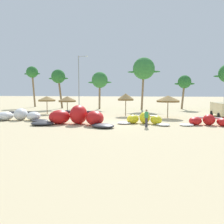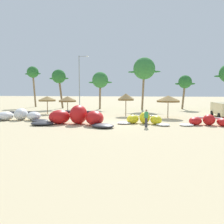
{
  "view_description": "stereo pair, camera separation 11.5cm",
  "coord_description": "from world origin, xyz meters",
  "px_view_note": "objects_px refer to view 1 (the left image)",
  "views": [
    {
      "loc": [
        3.35,
        -21.93,
        3.23
      ],
      "look_at": [
        -0.75,
        2.0,
        1.0
      ],
      "focal_mm": 35.49,
      "sensor_mm": 36.0,
      "label": 1
    },
    {
      "loc": [
        3.46,
        -21.91,
        3.23
      ],
      "look_at": [
        -0.75,
        2.0,
        1.0
      ],
      "focal_mm": 35.49,
      "sensor_mm": 36.0,
      "label": 2
    }
  ],
  "objects_px": {
    "kite_left_of_center": "(144,119)",
    "beach_umbrella_middle": "(67,99)",
    "beach_umbrella_outermost": "(168,99)",
    "palm_center_right": "(184,82)",
    "kite_left": "(77,117)",
    "person_near_kites": "(146,118)",
    "parked_van": "(224,109)",
    "palm_left_of_gap": "(100,80)",
    "lamppost_west": "(80,79)",
    "palm_center_left": "(144,69)",
    "kite_center": "(209,121)",
    "kite_far_left": "(19,116)",
    "palm_leftmost": "(32,73)",
    "beach_umbrella_near_palms": "(126,97)",
    "beach_umbrella_near_van": "(47,99)",
    "palm_left": "(58,77)"
  },
  "relations": [
    {
      "from": "parked_van",
      "to": "beach_umbrella_outermost",
      "type": "bearing_deg",
      "value": -165.17
    },
    {
      "from": "kite_center",
      "to": "person_near_kites",
      "type": "xyz_separation_m",
      "value": [
        -5.92,
        -1.9,
        0.41
      ]
    },
    {
      "from": "kite_left_of_center",
      "to": "beach_umbrella_middle",
      "type": "relative_size",
      "value": 2.1
    },
    {
      "from": "beach_umbrella_middle",
      "to": "person_near_kites",
      "type": "height_order",
      "value": "beach_umbrella_middle"
    },
    {
      "from": "kite_far_left",
      "to": "palm_center_right",
      "type": "height_order",
      "value": "palm_center_right"
    },
    {
      "from": "kite_far_left",
      "to": "kite_left_of_center",
      "type": "xyz_separation_m",
      "value": [
        13.96,
        -0.32,
        -0.06
      ]
    },
    {
      "from": "palm_leftmost",
      "to": "palm_left_of_gap",
      "type": "distance_m",
      "value": 15.66
    },
    {
      "from": "kite_left_of_center",
      "to": "lamppost_west",
      "type": "relative_size",
      "value": 0.51
    },
    {
      "from": "beach_umbrella_outermost",
      "to": "kite_left",
      "type": "bearing_deg",
      "value": -141.34
    },
    {
      "from": "beach_umbrella_outermost",
      "to": "palm_left_of_gap",
      "type": "relative_size",
      "value": 0.42
    },
    {
      "from": "kite_left_of_center",
      "to": "parked_van",
      "type": "height_order",
      "value": "parked_van"
    },
    {
      "from": "kite_far_left",
      "to": "palm_center_right",
      "type": "xyz_separation_m",
      "value": [
        20.75,
        20.26,
        4.42
      ]
    },
    {
      "from": "beach_umbrella_outermost",
      "to": "parked_van",
      "type": "bearing_deg",
      "value": 14.83
    },
    {
      "from": "beach_umbrella_near_palms",
      "to": "palm_left_of_gap",
      "type": "height_order",
      "value": "palm_left_of_gap"
    },
    {
      "from": "beach_umbrella_near_van",
      "to": "parked_van",
      "type": "height_order",
      "value": "beach_umbrella_near_van"
    },
    {
      "from": "kite_left",
      "to": "kite_center",
      "type": "bearing_deg",
      "value": 6.67
    },
    {
      "from": "palm_center_left",
      "to": "lamppost_west",
      "type": "height_order",
      "value": "lamppost_west"
    },
    {
      "from": "beach_umbrella_near_van",
      "to": "palm_left_of_gap",
      "type": "bearing_deg",
      "value": 61.66
    },
    {
      "from": "person_near_kites",
      "to": "palm_left_of_gap",
      "type": "bearing_deg",
      "value": 113.91
    },
    {
      "from": "beach_umbrella_near_van",
      "to": "beach_umbrella_near_palms",
      "type": "distance_m",
      "value": 11.66
    },
    {
      "from": "beach_umbrella_near_palms",
      "to": "beach_umbrella_outermost",
      "type": "bearing_deg",
      "value": -15.15
    },
    {
      "from": "beach_umbrella_outermost",
      "to": "palm_center_right",
      "type": "height_order",
      "value": "palm_center_right"
    },
    {
      "from": "person_near_kites",
      "to": "palm_left_of_gap",
      "type": "relative_size",
      "value": 0.23
    },
    {
      "from": "kite_left",
      "to": "beach_umbrella_middle",
      "type": "relative_size",
      "value": 3.35
    },
    {
      "from": "kite_far_left",
      "to": "palm_leftmost",
      "type": "height_order",
      "value": "palm_leftmost"
    },
    {
      "from": "lamppost_west",
      "to": "kite_left_of_center",
      "type": "bearing_deg",
      "value": -57.74
    },
    {
      "from": "palm_leftmost",
      "to": "palm_center_right",
      "type": "bearing_deg",
      "value": -1.27
    },
    {
      "from": "kite_left",
      "to": "palm_center_right",
      "type": "bearing_deg",
      "value": 58.97
    },
    {
      "from": "palm_leftmost",
      "to": "palm_center_right",
      "type": "distance_m",
      "value": 30.88
    },
    {
      "from": "kite_center",
      "to": "person_near_kites",
      "type": "bearing_deg",
      "value": -162.17
    },
    {
      "from": "beach_umbrella_middle",
      "to": "lamppost_west",
      "type": "relative_size",
      "value": 0.25
    },
    {
      "from": "beach_umbrella_middle",
      "to": "beach_umbrella_near_palms",
      "type": "xyz_separation_m",
      "value": [
        8.1,
        0.44,
        0.32
      ]
    },
    {
      "from": "kite_left",
      "to": "palm_center_left",
      "type": "xyz_separation_m",
      "value": [
        5.91,
        19.65,
        6.57
      ]
    },
    {
      "from": "kite_left",
      "to": "kite_far_left",
      "type": "bearing_deg",
      "value": 165.54
    },
    {
      "from": "kite_center",
      "to": "beach_umbrella_near_van",
      "type": "distance_m",
      "value": 22.07
    },
    {
      "from": "kite_left",
      "to": "person_near_kites",
      "type": "distance_m",
      "value": 6.8
    },
    {
      "from": "parked_van",
      "to": "palm_center_left",
      "type": "bearing_deg",
      "value": 135.28
    },
    {
      "from": "kite_center",
      "to": "palm_left_of_gap",
      "type": "xyz_separation_m",
      "value": [
        -14.91,
        18.37,
        4.92
      ]
    },
    {
      "from": "kite_far_left",
      "to": "palm_center_right",
      "type": "bearing_deg",
      "value": 44.33
    },
    {
      "from": "palm_left_of_gap",
      "to": "palm_center_left",
      "type": "distance_m",
      "value": 8.35
    },
    {
      "from": "kite_left",
      "to": "beach_umbrella_near_van",
      "type": "bearing_deg",
      "value": 129.26
    },
    {
      "from": "kite_far_left",
      "to": "palm_leftmost",
      "type": "distance_m",
      "value": 24.15
    },
    {
      "from": "palm_leftmost",
      "to": "palm_left",
      "type": "bearing_deg",
      "value": -20.85
    },
    {
      "from": "kite_left",
      "to": "parked_van",
      "type": "relative_size",
      "value": 1.7
    },
    {
      "from": "beach_umbrella_near_van",
      "to": "palm_center_right",
      "type": "bearing_deg",
      "value": 30.94
    },
    {
      "from": "palm_center_right",
      "to": "beach_umbrella_middle",
      "type": "bearing_deg",
      "value": -142.03
    },
    {
      "from": "kite_far_left",
      "to": "beach_umbrella_outermost",
      "type": "distance_m",
      "value": 17.68
    },
    {
      "from": "kite_left",
      "to": "palm_left_of_gap",
      "type": "distance_m",
      "value": 20.5
    },
    {
      "from": "kite_center",
      "to": "palm_center_left",
      "type": "bearing_deg",
      "value": 110.51
    },
    {
      "from": "beach_umbrella_near_van",
      "to": "parked_van",
      "type": "bearing_deg",
      "value": -0.51
    }
  ]
}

